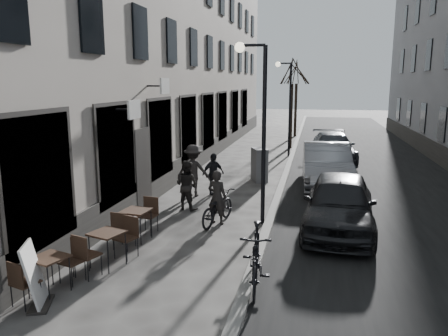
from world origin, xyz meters
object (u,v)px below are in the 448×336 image
at_px(tree_far, 297,73).
at_px(bistro_set_b, 108,246).
at_px(car_near, 339,203).
at_px(car_mid, 326,165).
at_px(streetlamp_near, 258,114).
at_px(bistro_set_c, 136,222).
at_px(sign_board, 36,281).
at_px(car_far, 333,147).
at_px(pedestrian_near, 187,185).
at_px(tree_near, 292,71).
at_px(pedestrian_mid, 193,171).
at_px(bistro_set_a, 50,271).
at_px(bicycle, 217,207).
at_px(pedestrian_far, 213,174).
at_px(streetlamp_far, 287,98).
at_px(moped, 256,257).
at_px(utility_cabinet, 259,165).

relative_size(tree_far, bistro_set_b, 3.44).
xyz_separation_m(car_near, car_mid, (-0.25, 5.32, 0.05)).
xyz_separation_m(streetlamp_near, bistro_set_c, (-2.85, -2.02, -2.67)).
bearing_deg(sign_board, car_far, 49.42).
xyz_separation_m(streetlamp_near, pedestrian_near, (-2.37, 0.91, -2.36)).
distance_m(tree_near, pedestrian_mid, 13.24).
xyz_separation_m(streetlamp_near, bistro_set_a, (-3.33, -5.07, -2.71)).
relative_size(bicycle, pedestrian_far, 1.21).
bearing_deg(sign_board, bistro_set_b, 54.41).
distance_m(tree_far, pedestrian_mid, 18.97).
distance_m(streetlamp_far, tree_near, 3.36).
relative_size(tree_far, pedestrian_far, 3.76).
bearing_deg(bistro_set_a, bistro_set_b, 86.33).
height_order(bicycle, pedestrian_near, pedestrian_near).
distance_m(bistro_set_a, pedestrian_near, 6.07).
height_order(sign_board, bicycle, sign_board).
bearing_deg(moped, pedestrian_mid, 109.90).
relative_size(car_near, car_far, 0.91).
bearing_deg(bistro_set_b, streetlamp_far, 97.72).
bearing_deg(pedestrian_mid, pedestrian_far, -151.47).
bearing_deg(bicycle, bistro_set_a, 79.02).
bearing_deg(pedestrian_mid, utility_cabinet, -126.32).
height_order(pedestrian_mid, moped, pedestrian_mid).
xyz_separation_m(pedestrian_near, car_near, (4.67, -1.08, -0.01)).
xyz_separation_m(bistro_set_a, bistro_set_b, (0.52, 1.38, 0.03)).
bearing_deg(car_far, pedestrian_near, -120.71).
xyz_separation_m(bistro_set_b, bistro_set_c, (-0.03, 1.67, 0.01)).
distance_m(bistro_set_a, bistro_set_c, 3.08).
height_order(streetlamp_far, car_far, streetlamp_far).
relative_size(tree_near, bistro_set_b, 3.44).
bearing_deg(tree_far, sign_board, -97.23).
height_order(streetlamp_near, car_mid, streetlamp_near).
height_order(streetlamp_far, pedestrian_mid, streetlamp_far).
relative_size(car_near, car_mid, 0.91).
bearing_deg(sign_board, streetlamp_far, 58.33).
xyz_separation_m(tree_near, bistro_set_c, (-2.92, -17.02, -4.17)).
xyz_separation_m(tree_near, bistro_set_b, (-2.88, -18.69, -4.18)).
distance_m(tree_near, bistro_set_a, 20.78).
bearing_deg(tree_far, utility_cabinet, -92.58).
distance_m(bistro_set_b, bicycle, 3.81).
xyz_separation_m(bistro_set_a, sign_board, (0.03, -0.49, 0.03)).
distance_m(car_mid, car_far, 5.56).
height_order(bistro_set_c, pedestrian_near, pedestrian_near).
xyz_separation_m(pedestrian_mid, car_mid, (4.67, 2.56, -0.09)).
height_order(bistro_set_a, car_mid, car_mid).
height_order(tree_far, bicycle, tree_far).
bearing_deg(tree_near, pedestrian_near, -99.85).
bearing_deg(pedestrian_far, car_mid, -15.87).
distance_m(bistro_set_b, pedestrian_mid, 6.30).
distance_m(streetlamp_far, pedestrian_mid, 10.02).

